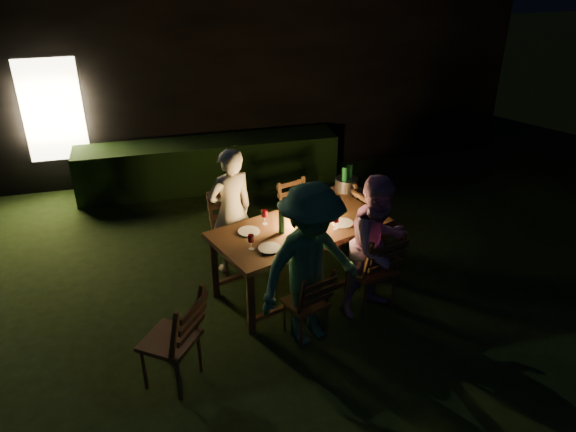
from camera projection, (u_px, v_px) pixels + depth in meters
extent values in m
plane|color=black|center=(299.00, 317.00, 6.30)|extent=(40.00, 40.00, 0.00)
cube|color=black|center=(215.00, 57.00, 10.86)|extent=(10.00, 4.00, 3.20)
cube|color=#FFE5B2|center=(53.00, 110.00, 8.66)|extent=(0.90, 0.06, 1.60)
cube|color=black|center=(209.00, 164.00, 9.21)|extent=(4.20, 0.70, 0.80)
cube|color=#482C18|center=(300.00, 229.00, 6.45)|extent=(2.22, 1.61, 0.06)
cube|color=#482C18|center=(251.00, 304.00, 5.89)|extent=(0.08, 0.08, 0.74)
cube|color=#482C18|center=(215.00, 269.00, 6.50)|extent=(0.08, 0.08, 0.74)
cube|color=#482C18|center=(381.00, 253.00, 6.80)|extent=(0.08, 0.08, 0.74)
cube|color=#482C18|center=(338.00, 226.00, 7.40)|extent=(0.08, 0.08, 0.74)
cube|color=#482C18|center=(306.00, 302.00, 5.86)|extent=(0.50, 0.49, 0.04)
cube|color=#482C18|center=(316.00, 290.00, 5.61)|extent=(0.42, 0.26, 0.47)
cube|color=#482C18|center=(371.00, 270.00, 6.27)|extent=(0.57, 0.55, 0.04)
cube|color=#482C18|center=(384.00, 255.00, 5.97)|extent=(0.50, 0.27, 0.56)
cube|color=#482C18|center=(235.00, 237.00, 6.92)|extent=(0.57, 0.55, 0.04)
cube|color=#482C18|center=(227.00, 208.00, 6.94)|extent=(0.50, 0.26, 0.56)
cube|color=#482C18|center=(301.00, 219.00, 7.44)|extent=(0.54, 0.52, 0.04)
cube|color=#482C18|center=(293.00, 196.00, 7.45)|extent=(0.45, 0.27, 0.50)
cube|color=#482C18|center=(379.00, 224.00, 7.22)|extent=(0.56, 0.57, 0.04)
cube|color=#482C18|center=(368.00, 207.00, 6.99)|extent=(0.27, 0.49, 0.55)
cube|color=#482C18|center=(170.00, 340.00, 5.21)|extent=(0.65, 0.65, 0.04)
cube|color=#482C18|center=(186.00, 319.00, 5.00)|extent=(0.41, 0.48, 0.56)
imported|color=white|center=(231.00, 211.00, 6.82)|extent=(0.69, 0.56, 1.62)
imported|color=#B37BAF|center=(378.00, 247.00, 6.06)|extent=(0.96, 0.85, 1.64)
imported|color=#397253|center=(311.00, 266.00, 5.58)|extent=(1.31, 1.01, 1.79)
cube|color=white|center=(301.00, 223.00, 6.49)|extent=(0.15, 0.15, 0.03)
cube|color=white|center=(301.00, 198.00, 6.34)|extent=(0.16, 0.16, 0.03)
cylinder|color=#FF9E3F|center=(301.00, 214.00, 6.43)|extent=(0.09, 0.09, 0.18)
cylinder|color=white|center=(249.00, 231.00, 6.32)|extent=(0.25, 0.25, 0.01)
cylinder|color=white|center=(270.00, 248.00, 5.99)|extent=(0.25, 0.25, 0.01)
cylinder|color=white|center=(320.00, 209.00, 6.81)|extent=(0.25, 0.25, 0.01)
cylinder|color=white|center=(343.00, 223.00, 6.49)|extent=(0.25, 0.25, 0.01)
cylinder|color=#0F471E|center=(282.00, 222.00, 6.24)|extent=(0.07, 0.07, 0.28)
cube|color=red|center=(306.00, 241.00, 6.12)|extent=(0.18, 0.14, 0.01)
cube|color=red|center=(354.00, 224.00, 6.48)|extent=(0.18, 0.14, 0.01)
cube|color=black|center=(268.00, 253.00, 5.90)|extent=(0.14, 0.07, 0.01)
cylinder|color=#876043|center=(346.00, 195.00, 7.36)|extent=(0.57, 0.57, 0.04)
cylinder|color=#876043|center=(345.00, 220.00, 7.53)|extent=(0.07, 0.07, 0.75)
cylinder|color=#A5A8AD|center=(347.00, 186.00, 7.30)|extent=(0.30, 0.30, 0.22)
cylinder|color=#0F471E|center=(344.00, 184.00, 7.23)|extent=(0.07, 0.07, 0.32)
cylinder|color=#0F471E|center=(349.00, 181.00, 7.32)|extent=(0.07, 0.07, 0.32)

